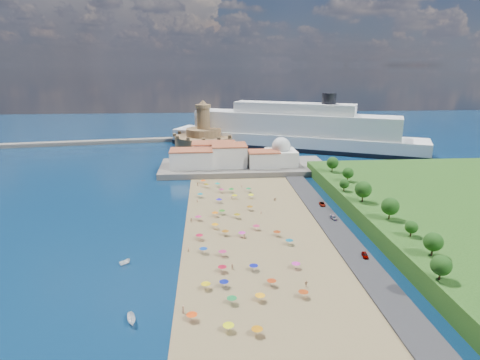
{
  "coord_description": "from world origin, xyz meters",
  "views": [
    {
      "loc": [
        -9.34,
        -138.18,
        54.96
      ],
      "look_at": [
        4.0,
        25.0,
        8.0
      ],
      "focal_mm": 30.0,
      "sensor_mm": 36.0,
      "label": 1
    }
  ],
  "objects": [
    {
      "name": "moored_boats",
      "position": [
        -29.31,
        -50.55,
        0.81
      ],
      "size": [
        9.97,
        31.76,
        1.74
      ],
      "color": "white",
      "rests_on": "ground"
    },
    {
      "name": "waterfront_buildings",
      "position": [
        -3.05,
        73.64,
        7.88
      ],
      "size": [
        57.0,
        29.0,
        11.0
      ],
      "color": "silver",
      "rests_on": "terrace"
    },
    {
      "name": "domed_building",
      "position": [
        30.0,
        71.0,
        8.97
      ],
      "size": [
        16.0,
        16.0,
        15.0
      ],
      "color": "silver",
      "rests_on": "terrace"
    },
    {
      "name": "jetty",
      "position": [
        -12.0,
        108.0,
        1.2
      ],
      "size": [
        18.0,
        70.0,
        2.4
      ],
      "primitive_type": "cube",
      "color": "#59544C",
      "rests_on": "ground"
    },
    {
      "name": "breakwater",
      "position": [
        -110.0,
        153.0,
        1.3
      ],
      "size": [
        199.03,
        34.77,
        2.6
      ],
      "primitive_type": "cube",
      "rotation": [
        0.0,
        0.0,
        0.14
      ],
      "color": "#59544C",
      "rests_on": "ground"
    },
    {
      "name": "terrace",
      "position": [
        10.0,
        73.0,
        1.5
      ],
      "size": [
        90.0,
        36.0,
        3.0
      ],
      "primitive_type": "cube",
      "color": "#59544C",
      "rests_on": "ground"
    },
    {
      "name": "parked_cars",
      "position": [
        36.0,
        -6.56,
        1.33
      ],
      "size": [
        2.37,
        49.44,
        1.3
      ],
      "color": "gray",
      "rests_on": "promenade"
    },
    {
      "name": "fortress",
      "position": [
        -12.0,
        138.0,
        6.68
      ],
      "size": [
        40.0,
        40.0,
        32.4
      ],
      "color": "olive",
      "rests_on": "ground"
    },
    {
      "name": "beachgoers",
      "position": [
        -2.65,
        -2.33,
        1.13
      ],
      "size": [
        35.18,
        102.43,
        1.9
      ],
      "color": "tan",
      "rests_on": "beach"
    },
    {
      "name": "cruise_ship",
      "position": [
        48.58,
        127.97,
        11.2
      ],
      "size": [
        167.38,
        96.69,
        37.82
      ],
      "color": "black",
      "rests_on": "ground"
    },
    {
      "name": "beach_parasols",
      "position": [
        -1.7,
        -12.52,
        2.15
      ],
      "size": [
        31.87,
        115.94,
        2.2
      ],
      "color": "gray",
      "rests_on": "beach"
    },
    {
      "name": "ground",
      "position": [
        0.0,
        0.0,
        0.0
      ],
      "size": [
        700.0,
        700.0,
        0.0
      ],
      "primitive_type": "plane",
      "color": "#071938",
      "rests_on": "ground"
    },
    {
      "name": "hillside_trees",
      "position": [
        48.71,
        -6.53,
        10.16
      ],
      "size": [
        11.65,
        105.74,
        7.91
      ],
      "color": "#382314",
      "rests_on": "hillside"
    }
  ]
}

